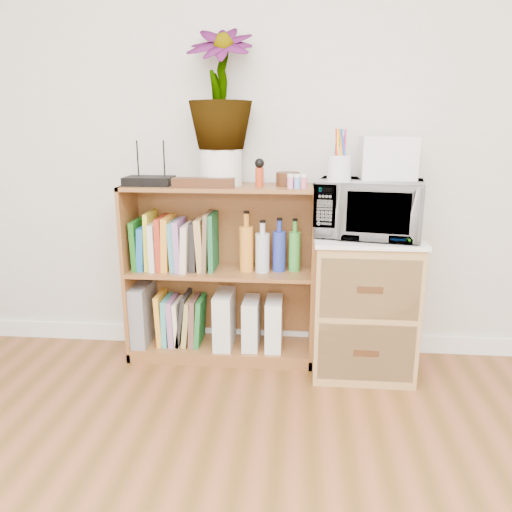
# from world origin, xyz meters

# --- Properties ---
(skirting_board) EXTENTS (4.00, 0.02, 0.10)m
(skirting_board) POSITION_xyz_m (0.00, 2.24, 0.05)
(skirting_board) COLOR white
(skirting_board) RESTS_ON ground
(bookshelf) EXTENTS (1.00, 0.30, 0.95)m
(bookshelf) POSITION_xyz_m (-0.35, 2.10, 0.47)
(bookshelf) COLOR brown
(bookshelf) RESTS_ON ground
(wicker_unit) EXTENTS (0.50, 0.45, 0.70)m
(wicker_unit) POSITION_xyz_m (0.40, 2.02, 0.35)
(wicker_unit) COLOR #9E7542
(wicker_unit) RESTS_ON ground
(microwave) EXTENTS (0.55, 0.42, 0.27)m
(microwave) POSITION_xyz_m (0.40, 2.02, 0.86)
(microwave) COLOR silver
(microwave) RESTS_ON wicker_unit
(pen_cup) EXTENTS (0.11, 0.11, 0.12)m
(pen_cup) POSITION_xyz_m (0.24, 1.94, 1.05)
(pen_cup) COLOR silver
(pen_cup) RESTS_ON microwave
(small_appliance) EXTENTS (0.26, 0.22, 0.21)m
(small_appliance) POSITION_xyz_m (0.49, 2.08, 1.10)
(small_appliance) COLOR silver
(small_appliance) RESTS_ON microwave
(router) EXTENTS (0.24, 0.16, 0.04)m
(router) POSITION_xyz_m (-0.71, 2.08, 0.97)
(router) COLOR black
(router) RESTS_ON bookshelf
(white_bowl) EXTENTS (0.13, 0.13, 0.03)m
(white_bowl) POSITION_xyz_m (-0.50, 2.07, 0.97)
(white_bowl) COLOR white
(white_bowl) RESTS_ON bookshelf
(plant_pot) EXTENTS (0.21, 0.21, 0.18)m
(plant_pot) POSITION_xyz_m (-0.34, 2.12, 1.04)
(plant_pot) COLOR silver
(plant_pot) RESTS_ON bookshelf
(potted_plant) EXTENTS (0.33, 0.33, 0.58)m
(potted_plant) POSITION_xyz_m (-0.34, 2.12, 1.42)
(potted_plant) COLOR #2A6A2A
(potted_plant) RESTS_ON plant_pot
(trinket_box) EXTENTS (0.30, 0.08, 0.05)m
(trinket_box) POSITION_xyz_m (-0.41, 2.00, 0.97)
(trinket_box) COLOR #351A0E
(trinket_box) RESTS_ON bookshelf
(kokeshi_doll) EXTENTS (0.04, 0.04, 0.09)m
(kokeshi_doll) POSITION_xyz_m (-0.14, 2.06, 1.00)
(kokeshi_doll) COLOR #B33416
(kokeshi_doll) RESTS_ON bookshelf
(wooden_bowl) EXTENTS (0.12, 0.12, 0.07)m
(wooden_bowl) POSITION_xyz_m (0.00, 2.11, 0.98)
(wooden_bowl) COLOR #3B1C10
(wooden_bowl) RESTS_ON bookshelf
(paint_jars) EXTENTS (0.11, 0.04, 0.05)m
(paint_jars) POSITION_xyz_m (0.05, 2.01, 0.98)
(paint_jars) COLOR #D2758F
(paint_jars) RESTS_ON bookshelf
(file_box) EXTENTS (0.10, 0.27, 0.33)m
(file_box) POSITION_xyz_m (-0.80, 2.10, 0.24)
(file_box) COLOR gray
(file_box) RESTS_ON bookshelf
(magazine_holder_left) EXTENTS (0.10, 0.24, 0.30)m
(magazine_holder_left) POSITION_xyz_m (-0.33, 2.09, 0.22)
(magazine_holder_left) COLOR silver
(magazine_holder_left) RESTS_ON bookshelf
(magazine_holder_mid) EXTENTS (0.09, 0.22, 0.27)m
(magazine_holder_mid) POSITION_xyz_m (-0.18, 2.09, 0.20)
(magazine_holder_mid) COLOR silver
(magazine_holder_mid) RESTS_ON bookshelf
(magazine_holder_right) EXTENTS (0.09, 0.22, 0.27)m
(magazine_holder_right) POSITION_xyz_m (-0.06, 2.09, 0.21)
(magazine_holder_right) COLOR silver
(magazine_holder_right) RESTS_ON bookshelf
(cookbooks) EXTENTS (0.44, 0.20, 0.31)m
(cookbooks) POSITION_xyz_m (-0.59, 2.10, 0.64)
(cookbooks) COLOR #1B621A
(cookbooks) RESTS_ON bookshelf
(liquor_bottles) EXTENTS (0.32, 0.07, 0.31)m
(liquor_bottles) POSITION_xyz_m (-0.10, 2.10, 0.64)
(liquor_bottles) COLOR orange
(liquor_bottles) RESTS_ON bookshelf
(lower_books) EXTENTS (0.26, 0.19, 0.29)m
(lower_books) POSITION_xyz_m (-0.58, 2.10, 0.20)
(lower_books) COLOR gold
(lower_books) RESTS_ON bookshelf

